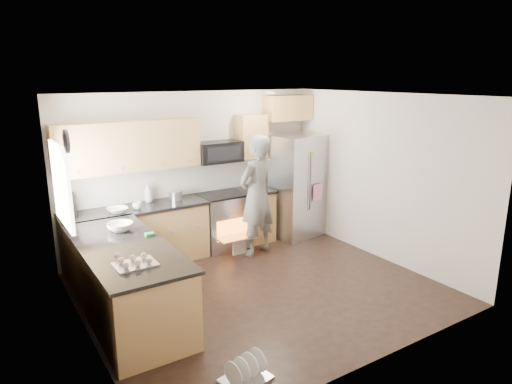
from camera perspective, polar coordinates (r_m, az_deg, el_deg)
ground at (r=6.40m, az=0.51°, el=-12.01°), size 4.50×4.50×0.00m
room_shell at (r=5.84m, az=0.16°, el=2.85°), size 4.54×4.04×2.62m
back_cabinet_run at (r=7.27m, az=-10.94°, el=-0.87°), size 4.45×0.64×2.50m
peninsula at (r=5.75m, az=-15.95°, el=-10.66°), size 0.96×2.36×1.03m
stove_range at (r=7.68m, az=-4.19°, el=-2.05°), size 0.76×0.97×1.79m
refrigerator at (r=8.22m, az=5.10°, el=0.76°), size 0.99×0.83×1.83m
person at (r=7.30m, az=0.09°, el=-0.46°), size 0.81×0.64×1.95m
dish_rack at (r=4.69m, az=-1.29°, el=-21.77°), size 0.50×0.43×0.27m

